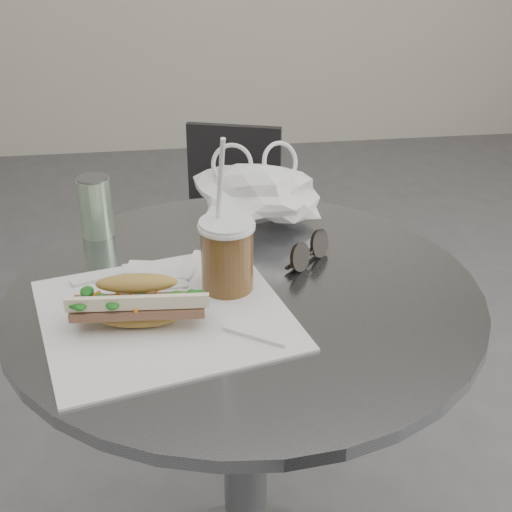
{
  "coord_description": "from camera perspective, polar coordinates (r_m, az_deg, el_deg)",
  "views": [
    {
      "loc": [
        -0.11,
        -0.77,
        1.32
      ],
      "look_at": [
        0.02,
        0.22,
        0.79
      ],
      "focal_mm": 50.0,
      "sensor_mm": 36.0,
      "label": 1
    }
  ],
  "objects": [
    {
      "name": "chair_far",
      "position": [
        2.15,
        -2.36,
        -0.21
      ],
      "size": [
        0.37,
        0.4,
        0.68
      ],
      "rotation": [
        0.0,
        0.0,
        2.84
      ],
      "color": "#2B2B2D",
      "rests_on": "ground"
    },
    {
      "name": "banh_mi",
      "position": [
        1.04,
        -9.41,
        -3.65
      ],
      "size": [
        0.24,
        0.11,
        0.08
      ],
      "rotation": [
        0.0,
        0.0,
        -0.07
      ],
      "color": "#AC8C41",
      "rests_on": "sandwich_paper"
    },
    {
      "name": "cafe_table",
      "position": [
        1.3,
        -0.88,
        -13.15
      ],
      "size": [
        0.76,
        0.76,
        0.74
      ],
      "color": "slate",
      "rests_on": "ground"
    },
    {
      "name": "sunglasses",
      "position": [
        1.21,
        4.23,
        0.31
      ],
      "size": [
        0.09,
        0.1,
        0.05
      ],
      "rotation": [
        0.0,
        0.0,
        0.81
      ],
      "color": "black",
      "rests_on": "cafe_table"
    },
    {
      "name": "plastic_bag",
      "position": [
        1.34,
        0.13,
        4.81
      ],
      "size": [
        0.24,
        0.19,
        0.11
      ],
      "primitive_type": null,
      "rotation": [
        0.0,
        0.0,
        0.11
      ],
      "color": "white",
      "rests_on": "cafe_table"
    },
    {
      "name": "iced_coffee",
      "position": [
        1.11,
        -2.33,
        0.11
      ],
      "size": [
        0.09,
        0.09,
        0.26
      ],
      "color": "brown",
      "rests_on": "cafe_table"
    },
    {
      "name": "napkin_stack",
      "position": [
        1.18,
        -8.15,
        -1.68
      ],
      "size": [
        0.13,
        0.13,
        0.01
      ],
      "color": "white",
      "rests_on": "cafe_table"
    },
    {
      "name": "sandwich_paper",
      "position": [
        1.08,
        -7.33,
        -4.63
      ],
      "size": [
        0.42,
        0.41,
        0.0
      ],
      "primitive_type": "cube",
      "rotation": [
        0.0,
        0.0,
        0.23
      ],
      "color": "white",
      "rests_on": "cafe_table"
    },
    {
      "name": "drink_can",
      "position": [
        1.32,
        -12.71,
        3.88
      ],
      "size": [
        0.06,
        0.06,
        0.11
      ],
      "color": "#559258",
      "rests_on": "cafe_table"
    }
  ]
}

